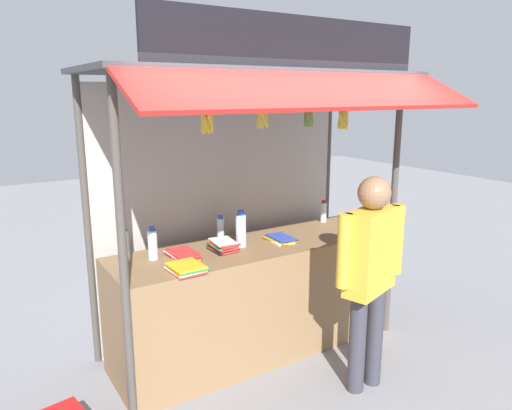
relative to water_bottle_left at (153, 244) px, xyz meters
The scene contains 17 objects.
ground_plane 1.43m from the water_bottle_left, ahead, with size 20.00×20.00×0.00m, color gray.
stall_counter 1.09m from the water_bottle_left, ahead, with size 2.54×0.75×0.99m, color olive.
stall_structure 1.07m from the water_bottle_left, ahead, with size 2.74×1.67×2.79m.
water_bottle_left is the anchor object (origin of this frame).
water_bottle_back_left 0.70m from the water_bottle_left, 12.50° to the left, with size 0.06×0.06×0.23m.
water_bottle_front_right 0.76m from the water_bottle_left, ahead, with size 0.09×0.09×0.31m.
water_bottle_back_right 1.87m from the water_bottle_left, ahead, with size 0.06×0.06×0.22m.
water_bottle_far_left 0.21m from the water_bottle_left, 156.81° to the left, with size 0.08×0.08×0.28m.
magazine_stack_front_left 0.25m from the water_bottle_left, 23.50° to the right, with size 0.22×0.32×0.05m.
magazine_stack_mid_left 0.59m from the water_bottle_left, 10.72° to the right, with size 0.21×0.26×0.09m.
magazine_stack_rear_center 1.13m from the water_bottle_left, ahead, with size 0.20×0.30×0.04m.
magazine_stack_right 0.41m from the water_bottle_left, 74.13° to the right, with size 0.25×0.28×0.05m.
banana_bunch_inner_left 1.32m from the water_bottle_left, 42.93° to the right, with size 0.10×0.10×0.29m.
banana_bunch_leftmost 1.55m from the water_bottle_left, 29.36° to the right, with size 0.09×0.09×0.30m.
banana_bunch_rightmost 1.16m from the water_bottle_left, 71.46° to the right, with size 0.11×0.11×0.31m.
banana_bunch_inner_right 1.80m from the water_bottle_left, 22.83° to the right, with size 0.12×0.12×0.33m.
vendor_person 1.68m from the water_bottle_left, 39.24° to the right, with size 0.64×0.34×1.69m.
Camera 1 is at (-2.13, -3.35, 2.27)m, focal length 33.77 mm.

